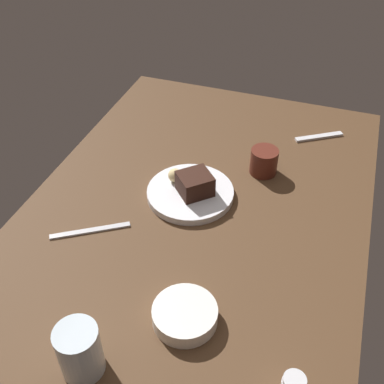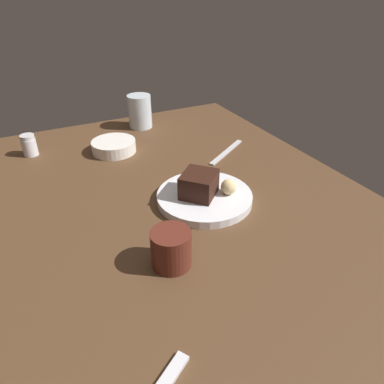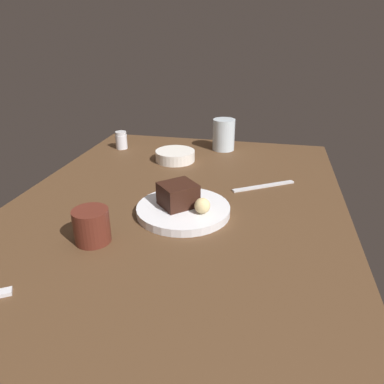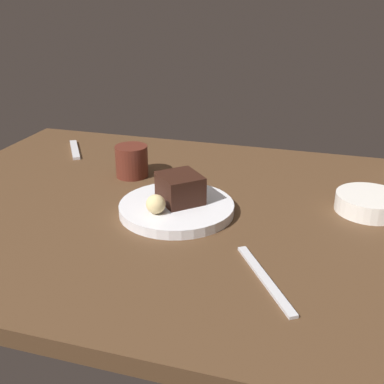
{
  "view_description": "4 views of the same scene",
  "coord_description": "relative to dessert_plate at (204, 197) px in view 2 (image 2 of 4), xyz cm",
  "views": [
    {
      "loc": [
        -84.51,
        -27.67,
        83.63
      ],
      "look_at": [
        1.68,
        2.15,
        5.32
      ],
      "focal_mm": 44.28,
      "sensor_mm": 36.0,
      "label": 1
    },
    {
      "loc": [
        63.9,
        -31.11,
        48.96
      ],
      "look_at": [
        1.29,
        0.37,
        5.34
      ],
      "focal_mm": 33.12,
      "sensor_mm": 36.0,
      "label": 2
    },
    {
      "loc": [
        77.82,
        21.39,
        44.06
      ],
      "look_at": [
        -0.55,
        4.38,
        7.32
      ],
      "focal_mm": 34.04,
      "sensor_mm": 36.0,
      "label": 3
    },
    {
      "loc": [
        -24.01,
        82.11,
        43.83
      ],
      "look_at": [
        -0.86,
        4.36,
        8.38
      ],
      "focal_mm": 44.48,
      "sensor_mm": 36.0,
      "label": 4
    }
  ],
  "objects": [
    {
      "name": "coffee_cup",
      "position": [
        15.97,
        -15.53,
        2.66
      ],
      "size": [
        7.45,
        7.45,
        7.23
      ],
      "primitive_type": "cylinder",
      "color": "#562319",
      "rests_on": "dining_table"
    },
    {
      "name": "butter_knife",
      "position": [
        -20.01,
        18.29,
        -0.7
      ],
      "size": [
        11.4,
        16.77,
        0.5
      ],
      "primitive_type": "cube",
      "rotation": [
        0.0,
        0.0,
        5.28
      ],
      "color": "silver",
      "rests_on": "dining_table"
    },
    {
      "name": "water_glass",
      "position": [
        -51.39,
        2.61,
        4.57
      ],
      "size": [
        7.89,
        7.89,
        11.04
      ],
      "primitive_type": "cylinder",
      "color": "silver",
      "rests_on": "dining_table"
    },
    {
      "name": "dessert_plate",
      "position": [
        0.0,
        0.0,
        0.0
      ],
      "size": [
        22.38,
        22.38,
        1.9
      ],
      "primitive_type": "cylinder",
      "color": "silver",
      "rests_on": "dining_table"
    },
    {
      "name": "bread_roll",
      "position": [
        2.35,
        5.03,
        2.77
      ],
      "size": [
        3.64,
        3.64,
        3.64
      ],
      "primitive_type": "sphere",
      "color": "#DBC184",
      "rests_on": "dessert_plate"
    },
    {
      "name": "dining_table",
      "position": [
        -2.68,
        -2.95,
        -2.45
      ],
      "size": [
        120.0,
        84.0,
        3.0
      ],
      "primitive_type": "cube",
      "color": "#4C331E",
      "rests_on": "ground"
    },
    {
      "name": "salt_shaker",
      "position": [
        -44.68,
        -33.96,
        2.14
      ],
      "size": [
        4.18,
        4.18,
        6.28
      ],
      "color": "silver",
      "rests_on": "dining_table"
    },
    {
      "name": "side_bowl",
      "position": [
        -35.9,
        -11.4,
        0.78
      ],
      "size": [
        13.0,
        13.0,
        3.46
      ],
      "primitive_type": "cylinder",
      "color": "white",
      "rests_on": "dining_table"
    },
    {
      "name": "chocolate_cake_slice",
      "position": [
        -0.32,
        -1.34,
        3.71
      ],
      "size": [
        10.89,
        10.91,
        5.51
      ],
      "primitive_type": "cube",
      "rotation": [
        0.0,
        0.0,
        5.47
      ],
      "color": "black",
      "rests_on": "dessert_plate"
    }
  ]
}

